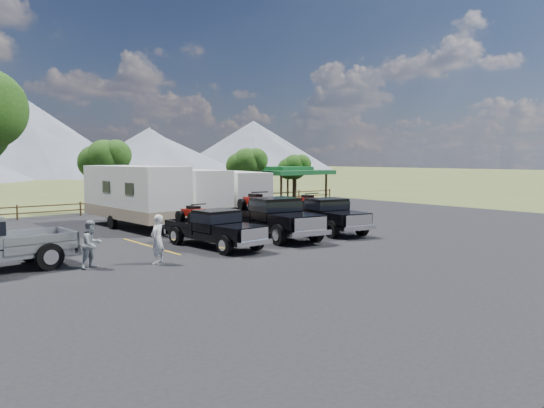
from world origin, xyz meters
TOP-DOWN VIEW (x-y plane):
  - ground at (0.00, 0.00)m, footprint 320.00×320.00m
  - asphalt_lot at (0.00, 3.00)m, footprint 44.00×34.00m
  - stall_lines at (0.00, 4.00)m, footprint 12.12×5.50m
  - tree_ne_a at (8.97, 17.01)m, footprint 3.11×2.92m
  - tree_ne_b at (14.98, 18.01)m, footprint 2.77×2.59m
  - tree_north at (-2.03, 19.02)m, footprint 3.46×3.24m
  - rail_fence at (2.00, 18.50)m, footprint 36.12×0.12m
  - pavilion at (13.00, 17.00)m, footprint 6.20×6.20m
  - rig_left at (-3.91, 2.04)m, footprint 2.27×5.66m
  - rig_center at (-0.05, 2.62)m, footprint 3.09×6.84m
  - rig_right at (3.27, 2.39)m, footprint 2.99×6.26m
  - trailer_left at (-3.78, 10.35)m, footprint 2.88×10.01m
  - trailer_center at (-0.11, 10.84)m, footprint 3.09×9.30m
  - trailer_right at (3.00, 10.34)m, footprint 3.87×8.79m
  - person_a at (-7.55, 0.20)m, footprint 0.80×0.72m
  - person_b at (-9.72, 0.97)m, footprint 1.03×0.93m

SIDE VIEW (x-z plane):
  - ground at x=0.00m, z-range 0.00..0.00m
  - asphalt_lot at x=0.00m, z-range 0.00..0.04m
  - stall_lines at x=0.00m, z-range 0.04..0.05m
  - rail_fence at x=2.00m, z-range 0.11..1.11m
  - person_b at x=-9.72m, z-range 0.04..1.77m
  - rig_left at x=-3.91m, z-range 0.01..1.86m
  - person_a at x=-7.55m, z-range 0.04..1.88m
  - rig_right at x=3.27m, z-range 0.00..2.01m
  - rig_center at x=-0.05m, z-range 0.00..2.20m
  - trailer_right at x=3.00m, z-range 0.11..3.16m
  - trailer_center at x=-0.11m, z-range 0.12..3.33m
  - trailer_left at x=-3.78m, z-range 0.12..3.60m
  - pavilion at x=13.00m, z-range 1.18..4.40m
  - tree_ne_b at x=14.98m, z-range 0.99..5.26m
  - tree_ne_a at x=8.97m, z-range 1.10..5.86m
  - tree_north at x=-2.03m, z-range 1.21..6.46m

